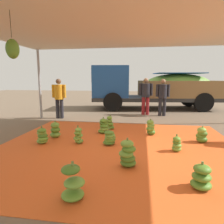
# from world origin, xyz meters

# --- Properties ---
(ground_plane) EXTENTS (40.00, 40.00, 0.00)m
(ground_plane) POSITION_xyz_m (0.00, 3.00, 0.00)
(ground_plane) COLOR brown
(tarp_orange) EXTENTS (6.08, 5.44, 0.01)m
(tarp_orange) POSITION_xyz_m (0.00, 0.00, 0.01)
(tarp_orange) COLOR #E05B23
(tarp_orange) RESTS_ON ground
(tent_canopy) EXTENTS (8.00, 7.00, 3.00)m
(tent_canopy) POSITION_xyz_m (-0.01, -0.09, 2.91)
(tent_canopy) COLOR #9EA0A5
(tent_canopy) RESTS_ON ground
(banana_bunch_0) EXTENTS (0.39, 0.39, 0.45)m
(banana_bunch_0) POSITION_xyz_m (2.20, 0.73, 0.21)
(banana_bunch_0) COLOR #477523
(banana_bunch_0) RESTS_ON tarp_orange
(banana_bunch_1) EXTENTS (0.44, 0.44, 0.56)m
(banana_bunch_1) POSITION_xyz_m (-0.37, -2.24, 0.24)
(banana_bunch_1) COLOR #60932D
(banana_bunch_1) RESTS_ON tarp_orange
(banana_bunch_2) EXTENTS (0.26, 0.28, 0.42)m
(banana_bunch_2) POSITION_xyz_m (1.42, -0.07, 0.18)
(banana_bunch_2) COLOR #6B9E38
(banana_bunch_2) RESTS_ON tarp_orange
(banana_bunch_3) EXTENTS (0.34, 0.33, 0.49)m
(banana_bunch_3) POSITION_xyz_m (-1.06, 0.13, 0.21)
(banana_bunch_3) COLOR #6B9E38
(banana_bunch_3) RESTS_ON tarp_orange
(banana_bunch_4) EXTENTS (0.44, 0.44, 0.45)m
(banana_bunch_4) POSITION_xyz_m (1.53, -1.69, 0.19)
(banana_bunch_4) COLOR #518428
(banana_bunch_4) RESTS_ON tarp_orange
(banana_bunch_5) EXTENTS (0.42, 0.41, 0.43)m
(banana_bunch_5) POSITION_xyz_m (-0.23, 0.17, 0.19)
(banana_bunch_5) COLOR #477523
(banana_bunch_5) RESTS_ON tarp_orange
(banana_bunch_6) EXTENTS (0.43, 0.41, 0.58)m
(banana_bunch_6) POSITION_xyz_m (0.33, -1.06, 0.26)
(banana_bunch_6) COLOR #477523
(banana_bunch_6) RESTS_ON tarp_orange
(banana_bunch_7) EXTENTS (0.39, 0.37, 0.48)m
(banana_bunch_7) POSITION_xyz_m (-2.00, -0.02, 0.21)
(banana_bunch_7) COLOR #6B9E38
(banana_bunch_7) RESTS_ON tarp_orange
(banana_bunch_8) EXTENTS (0.41, 0.41, 0.50)m
(banana_bunch_8) POSITION_xyz_m (-1.90, 0.55, 0.22)
(banana_bunch_8) COLOR #6B9E38
(banana_bunch_8) RESTS_ON tarp_orange
(banana_bunch_9) EXTENTS (0.41, 0.40, 0.53)m
(banana_bunch_9) POSITION_xyz_m (-0.59, 1.21, 0.23)
(banana_bunch_9) COLOR #518428
(banana_bunch_9) RESTS_ON tarp_orange
(banana_bunch_10) EXTENTS (0.31, 0.30, 0.51)m
(banana_bunch_10) POSITION_xyz_m (-0.47, 1.75, 0.22)
(banana_bunch_10) COLOR #518428
(banana_bunch_10) RESTS_ON tarp_orange
(banana_bunch_11) EXTENTS (0.37, 0.37, 0.50)m
(banana_bunch_11) POSITION_xyz_m (0.87, 1.27, 0.23)
(banana_bunch_11) COLOR #477523
(banana_bunch_11) RESTS_ON tarp_orange
(cargo_truck_main) EXTENTS (7.18, 3.19, 2.40)m
(cargo_truck_main) POSITION_xyz_m (1.12, 6.85, 1.26)
(cargo_truck_main) COLOR #2D2D2D
(cargo_truck_main) RESTS_ON ground
(worker_0) EXTENTS (0.63, 0.38, 1.71)m
(worker_0) POSITION_xyz_m (-2.96, 3.36, 1.00)
(worker_0) COLOR #26262D
(worker_0) RESTS_ON ground
(worker_1) EXTENTS (0.64, 0.39, 1.75)m
(worker_1) POSITION_xyz_m (0.75, 4.79, 1.02)
(worker_1) COLOR maroon
(worker_1) RESTS_ON ground
(worker_2) EXTENTS (0.62, 0.38, 1.70)m
(worker_2) POSITION_xyz_m (1.52, 4.60, 0.99)
(worker_2) COLOR #26262D
(worker_2) RESTS_ON ground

